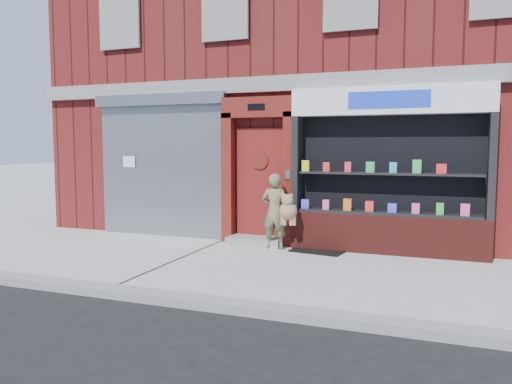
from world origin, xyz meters
The scene contains 8 objects.
ground centered at (0.00, 0.00, 0.00)m, with size 80.00×80.00×0.00m, color #9E9E99.
curb centered at (0.00, -2.15, 0.06)m, with size 60.00×0.30×0.12m, color gray.
building centered at (0.00, 5.99, 4.00)m, with size 12.00×8.16×8.00m.
shutter_bay centered at (-3.00, 1.93, 1.72)m, with size 3.10×0.30×3.04m.
red_door_bay centered at (-0.75, 1.86, 1.46)m, with size 1.52×0.58×2.90m.
pharmacy_bay centered at (1.75, 1.81, 1.37)m, with size 3.50×0.41×3.00m.
woman centered at (-0.22, 1.43, 0.73)m, with size 0.75×0.51×1.43m.
doormat centered at (0.56, 1.54, 0.01)m, with size 0.96×0.67×0.02m, color black.
Camera 1 is at (2.69, -7.41, 1.95)m, focal length 35.00 mm.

